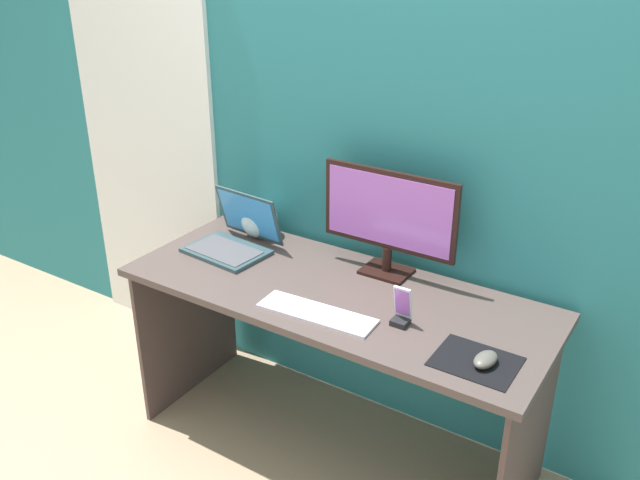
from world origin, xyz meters
The scene contains 11 objects.
ground_plane centered at (0.00, 0.00, 0.00)m, with size 8.00×8.00×0.00m, color tan.
wall_back centered at (0.00, 0.36, 1.25)m, with size 6.00×0.04×2.50m, color #27757B.
door_left centered at (-1.24, 0.33, 1.01)m, with size 0.82×0.02×2.02m, color white.
desk centered at (0.00, 0.00, 0.59)m, with size 1.58×0.63×0.73m.
monitor centered at (0.09, 0.22, 0.96)m, with size 0.53×0.14×0.41m.
laptop centered at (-0.52, 0.07, 0.77)m, with size 0.34×0.31×0.22m.
fishbowl centered at (-0.51, 0.23, 0.80)m, with size 0.16×0.16×0.16m, color silver.
keyboard_external centered at (0.04, -0.18, 0.73)m, with size 0.41×0.12×0.01m, color white.
mousepad centered at (0.59, -0.15, 0.73)m, with size 0.25×0.20×0.00m, color black.
mouse centered at (0.62, -0.15, 0.75)m, with size 0.06×0.10×0.04m, color #534F49.
phone_in_dock centered at (0.30, -0.08, 0.78)m, with size 0.06×0.06×0.14m.
Camera 1 is at (1.12, -1.84, 1.93)m, focal length 38.15 mm.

